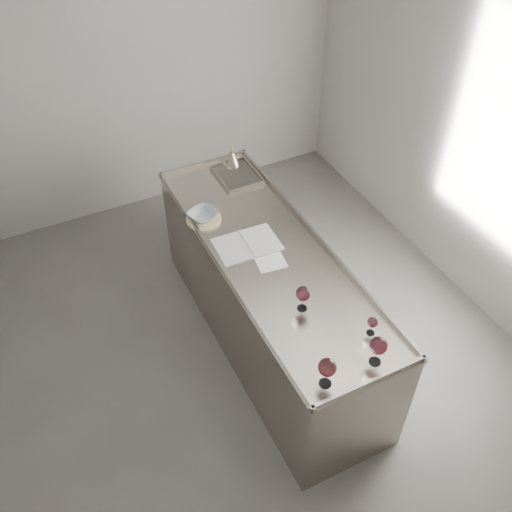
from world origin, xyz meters
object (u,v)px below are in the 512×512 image
ceramic_bowl (203,215)px  wine_glass_left (327,368)px  wine_glass_middle (303,294)px  wine_funnel (232,159)px  wine_glass_small (373,323)px  notebook (247,244)px  counter (269,299)px  wine_glass_right (378,346)px

ceramic_bowl → wine_glass_left: bearing=-88.1°
wine_glass_middle → wine_funnel: (0.27, 1.62, -0.07)m
wine_glass_small → wine_glass_left: bearing=-156.6°
wine_glass_middle → notebook: bearing=94.1°
counter → ceramic_bowl: ceramic_bowl is taller
wine_glass_middle → notebook: wine_glass_middle is taller
counter → wine_funnel: (0.21, 1.08, 0.53)m
wine_glass_small → counter: bearing=103.0°
wine_glass_left → wine_glass_small: (0.43, 0.19, -0.05)m
wine_glass_right → ceramic_bowl: wine_glass_right is taller
counter → wine_glass_middle: 0.81m
wine_glass_small → ceramic_bowl: 1.50m
wine_glass_left → wine_glass_right: (0.33, 0.00, -0.00)m
wine_glass_small → ceramic_bowl: bearing=108.8°
wine_glass_small → wine_funnel: 1.97m
wine_glass_left → wine_glass_middle: (0.16, 0.54, -0.02)m
wine_glass_left → notebook: bearing=84.8°
wine_funnel → wine_glass_middle: bearing=-99.4°
ceramic_bowl → wine_funnel: bearing=48.8°
wine_glass_small → wine_funnel: (0.00, 1.97, -0.03)m
wine_glass_right → wine_funnel: bearing=87.3°
wine_glass_left → ceramic_bowl: wine_glass_left is taller
wine_glass_right → notebook: size_ratio=0.44×
counter → ceramic_bowl: 0.78m
ceramic_bowl → notebook: bearing=-67.1°
ceramic_bowl → wine_funnel: 0.73m
ceramic_bowl → wine_funnel: (0.48, 0.55, 0.02)m
notebook → ceramic_bowl: bearing=115.3°
wine_glass_small → wine_funnel: bearing=90.0°
counter → wine_funnel: bearing=79.0°
counter → notebook: counter is taller
wine_glass_middle → wine_funnel: 1.65m
wine_glass_left → wine_glass_small: 0.47m
counter → wine_glass_small: wine_glass_small is taller
ceramic_bowl → wine_funnel: size_ratio=1.02×
counter → wine_glass_small: size_ratio=18.65×
wine_glass_middle → wine_funnel: wine_funnel is taller
wine_glass_small → wine_funnel: size_ratio=0.65×
notebook → wine_glass_small: bearing=-70.5°
notebook → wine_funnel: wine_funnel is taller
wine_glass_small → wine_funnel: wine_funnel is taller
wine_glass_left → counter: bearing=78.4°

